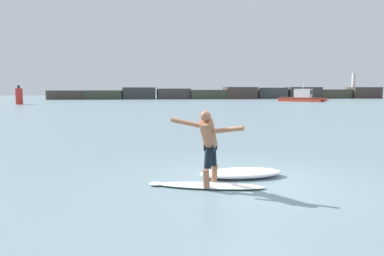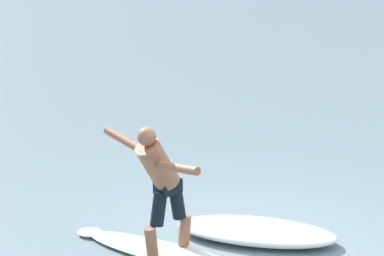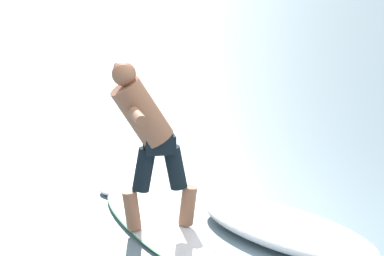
# 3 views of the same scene
# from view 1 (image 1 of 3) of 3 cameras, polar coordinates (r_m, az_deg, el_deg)

# --- Properties ---
(ground_plane) EXTENTS (200.00, 200.00, 0.00)m
(ground_plane) POSITION_cam_1_polar(r_m,az_deg,el_deg) (8.14, 8.29, -8.06)
(ground_plane) COLOR slate
(rock_jetty_breakwater) EXTENTS (63.22, 4.83, 4.93)m
(rock_jetty_breakwater) POSITION_cam_1_polar(r_m,az_deg,el_deg) (71.20, 4.74, 5.26)
(rock_jetty_breakwater) COLOR #423C34
(rock_jetty_breakwater) RESTS_ON ground
(surfboard) EXTENTS (2.37, 1.07, 0.20)m
(surfboard) POSITION_cam_1_polar(r_m,az_deg,el_deg) (7.61, 2.51, -8.75)
(surfboard) COLOR white
(surfboard) RESTS_ON ground
(surfer) EXTENTS (1.33, 0.95, 1.50)m
(surfer) POSITION_cam_1_polar(r_m,az_deg,el_deg) (7.31, 2.55, -2.07)
(surfer) COLOR #9A6145
(surfer) RESTS_ON surfboard
(fishing_boat_near_jetty) EXTENTS (6.19, 5.96, 2.79)m
(fishing_boat_near_jetty) POSITION_cam_1_polar(r_m,az_deg,el_deg) (58.28, 16.44, 4.52)
(fishing_boat_near_jetty) COLOR red
(fishing_boat_near_jetty) RESTS_ON ground
(channel_marker_buoy) EXTENTS (0.85, 0.85, 2.34)m
(channel_marker_buoy) POSITION_cam_1_polar(r_m,az_deg,el_deg) (51.00, -24.86, 4.44)
(channel_marker_buoy) COLOR red
(channel_marker_buoy) RESTS_ON ground
(wave_foam_at_tail) EXTENTS (1.90, 0.83, 0.19)m
(wave_foam_at_tail) POSITION_cam_1_polar(r_m,az_deg,el_deg) (8.47, 7.50, -6.83)
(wave_foam_at_tail) COLOR white
(wave_foam_at_tail) RESTS_ON ground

